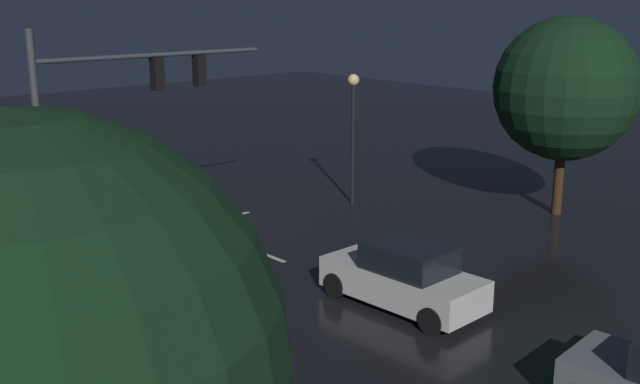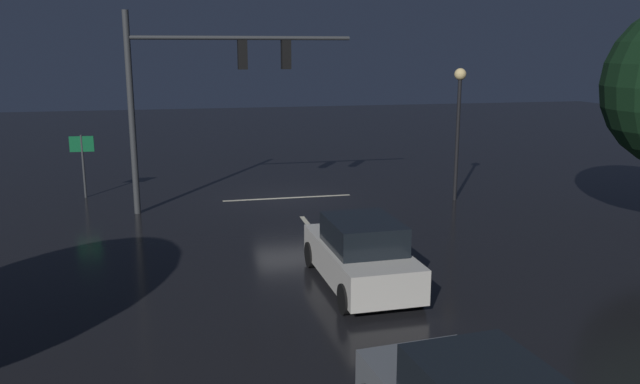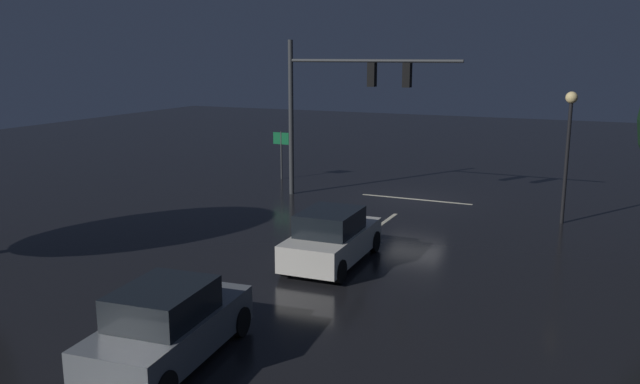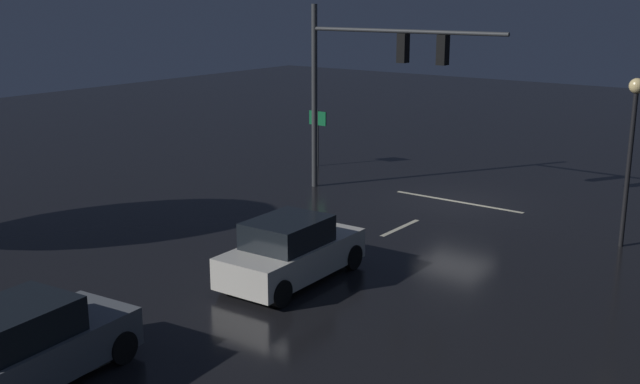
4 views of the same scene
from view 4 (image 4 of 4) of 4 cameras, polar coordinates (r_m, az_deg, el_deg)
ground_plane at (r=28.19m, az=10.14°, el=-0.72°), size 80.00×80.00×0.00m
traffic_signal_assembly at (r=27.89m, az=3.64°, el=9.13°), size 7.77×0.47×6.93m
lane_dash_far at (r=24.79m, az=5.97°, el=-2.65°), size 0.16×2.20×0.01m
lane_dash_mid at (r=20.13m, az=-2.87°, el=-6.68°), size 0.16×2.20×0.01m
lane_dash_near at (r=16.36m, az=-16.66°, el=-12.48°), size 0.16×2.20×0.01m
stop_bar at (r=28.20m, az=10.15°, el=-0.70°), size 5.00×0.16×0.01m
car_approaching at (r=19.98m, az=-2.15°, el=-4.42°), size 2.02×4.42×1.70m
car_distant at (r=15.77m, az=-21.07°, el=-10.72°), size 2.26×4.50×1.70m
street_lamp_left_kerb at (r=23.79m, az=22.14°, el=4.27°), size 0.44×0.44×4.97m
route_sign at (r=33.29m, az=-0.17°, el=4.93°), size 0.90×0.09×2.45m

